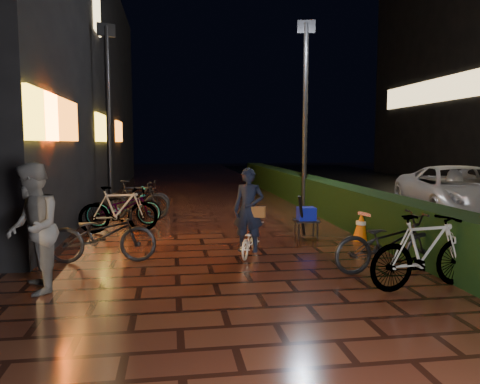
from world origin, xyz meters
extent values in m
plane|color=#381911|center=(0.00, 0.00, 0.00)|extent=(80.00, 80.00, 0.00)
cube|color=black|center=(3.30, 8.00, 0.50)|extent=(0.70, 20.00, 1.00)
imported|color=#5E5E61|center=(-3.11, -0.60, 0.92)|extent=(0.93, 1.06, 1.85)
imported|color=silver|center=(6.67, 4.35, 0.74)|extent=(3.55, 5.70, 1.47)
cube|color=yellow|center=(-3.45, 1.50, 2.60)|extent=(0.08, 2.00, 0.90)
cube|color=orange|center=(-3.45, 3.00, 2.60)|extent=(0.08, 3.00, 0.90)
cube|color=yellow|center=(-3.45, 9.00, 2.60)|extent=(0.08, 2.80, 0.90)
cube|color=orange|center=(-3.45, 14.00, 2.60)|extent=(0.08, 2.20, 0.90)
cube|color=#FFD88C|center=(-3.45, 8.50, 6.20)|extent=(0.06, 1.20, 1.20)
cube|color=#FFD88C|center=(13.45, 18.00, 5.00)|extent=(0.06, 10.00, 1.30)
cylinder|color=black|center=(2.94, 6.78, 2.86)|extent=(0.19, 0.19, 5.72)
cube|color=black|center=(2.94, 6.78, 5.61)|extent=(0.56, 0.22, 0.39)
cylinder|color=black|center=(-3.03, 7.30, 2.77)|extent=(0.20, 0.20, 5.54)
cube|color=black|center=(-3.03, 7.30, 5.44)|extent=(0.52, 0.29, 0.37)
imported|color=white|center=(0.25, 1.10, 0.30)|extent=(0.82, 1.22, 0.61)
imported|color=black|center=(0.22, 1.02, 0.88)|extent=(0.67, 0.56, 1.55)
cube|color=brown|center=(0.37, 0.93, 0.85)|extent=(0.29, 0.21, 0.20)
cone|color=#D7600B|center=(3.21, 1.03, 0.31)|extent=(0.39, 0.39, 0.62)
cone|color=orange|center=(2.89, 2.14, 0.31)|extent=(0.39, 0.39, 0.62)
cube|color=red|center=(3.21, 1.03, 0.01)|extent=(0.42, 0.42, 0.03)
cube|color=#DA5D0B|center=(2.89, 2.14, 0.01)|extent=(0.42, 0.42, 0.03)
cube|color=#B90D0A|center=(3.05, 1.58, 0.59)|extent=(0.43, 1.30, 0.06)
cube|color=black|center=(1.77, 2.55, 0.38)|extent=(0.54, 0.44, 0.04)
cylinder|color=black|center=(1.56, 2.38, 0.18)|extent=(0.03, 0.03, 0.36)
cylinder|color=black|center=(1.98, 2.37, 0.18)|extent=(0.03, 0.03, 0.36)
cylinder|color=black|center=(1.56, 2.72, 0.18)|extent=(0.03, 0.03, 0.36)
cylinder|color=black|center=(1.99, 2.71, 0.18)|extent=(0.03, 0.03, 0.36)
cube|color=#0D16B0|center=(1.77, 2.55, 0.55)|extent=(0.39, 0.33, 0.29)
cylinder|color=black|center=(1.62, 2.41, 0.53)|extent=(0.26, 0.36, 0.92)
imported|color=black|center=(-2.42, 3.80, 0.55)|extent=(1.86, 0.66, 1.10)
imported|color=black|center=(-2.41, 0.99, 0.49)|extent=(1.91, 0.73, 0.99)
imported|color=black|center=(-2.18, 6.64, 0.49)|extent=(1.89, 0.69, 0.99)
imported|color=black|center=(-2.39, 4.64, 0.49)|extent=(1.96, 0.94, 0.99)
imported|color=black|center=(-2.17, 5.62, 0.55)|extent=(1.85, 0.62, 1.10)
imported|color=black|center=(2.29, -0.35, 0.49)|extent=(1.93, 0.80, 0.99)
imported|color=black|center=(2.43, -1.23, 0.55)|extent=(1.89, 0.81, 1.10)
camera|label=1|loc=(-1.18, -7.39, 2.11)|focal=35.00mm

